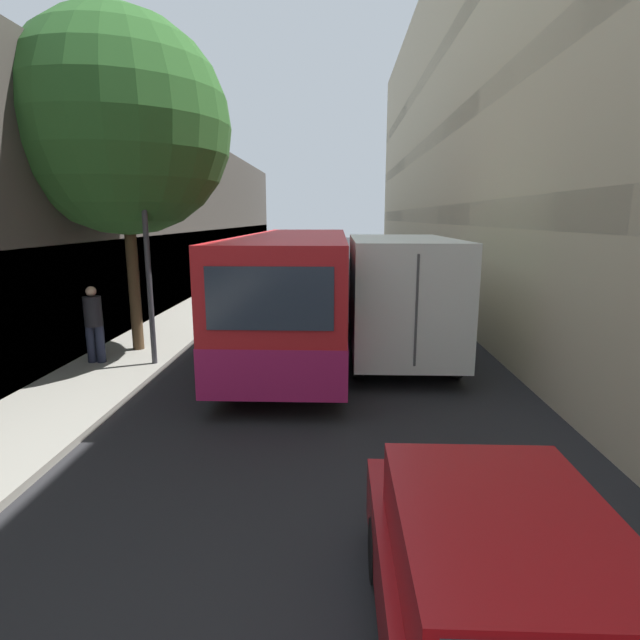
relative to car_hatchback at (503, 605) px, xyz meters
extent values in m
plane|color=#232326|center=(-1.54, 10.99, -0.72)|extent=(150.00, 150.00, 0.00)
cube|color=gray|center=(-6.37, 10.99, -0.65)|extent=(2.27, 60.00, 0.13)
cube|color=#423D38|center=(-8.70, 10.99, 2.86)|extent=(2.40, 60.00, 7.15)
cube|color=black|center=(-8.04, 10.99, 0.71)|extent=(1.08, 60.00, 2.86)
cube|color=beige|center=(3.95, 10.99, 6.42)|extent=(2.40, 60.00, 14.27)
cube|color=#333D47|center=(3.29, 10.99, 2.85)|extent=(1.08, 60.00, 0.70)
cube|color=#333D47|center=(3.29, 10.99, 5.99)|extent=(1.08, 60.00, 0.70)
cube|color=#9E0F14|center=(0.00, -0.02, -0.16)|extent=(1.75, 3.86, 0.63)
cube|color=#9E0F14|center=(0.00, 0.07, 0.43)|extent=(1.54, 2.12, 0.56)
cylinder|color=black|center=(-0.81, 1.13, -0.42)|extent=(0.16, 0.60, 0.60)
cylinder|color=black|center=(0.81, 1.13, -0.42)|extent=(0.16, 0.60, 0.60)
cube|color=red|center=(-2.32, 10.13, 1.01)|extent=(2.54, 10.77, 2.60)
cube|color=#B21E5B|center=(-2.32, 10.13, 0.16)|extent=(2.57, 10.79, 0.90)
cube|color=#2D3847|center=(-2.32, 10.13, 1.40)|extent=(2.58, 9.91, 0.83)
cube|color=#2D3847|center=(-2.32, 4.73, 1.47)|extent=(2.09, 0.04, 1.04)
cylinder|color=black|center=(-3.44, 13.46, -0.22)|extent=(0.24, 1.00, 1.00)
cylinder|color=black|center=(-1.20, 13.46, -0.22)|extent=(0.24, 1.00, 1.00)
cylinder|color=black|center=(-3.44, 6.79, -0.22)|extent=(0.24, 1.00, 1.00)
cylinder|color=black|center=(-1.20, 6.79, -0.22)|extent=(0.24, 1.00, 1.00)
cube|color=silver|center=(0.30, 12.41, 0.60)|extent=(2.27, 1.98, 1.83)
cube|color=silver|center=(0.30, 8.87, 0.98)|extent=(2.36, 5.10, 2.58)
cube|color=#4C4C4C|center=(0.30, 6.31, 0.98)|extent=(0.05, 0.02, 2.19)
cylinder|color=black|center=(-0.77, 12.41, -0.24)|extent=(0.22, 0.96, 0.96)
cylinder|color=black|center=(1.36, 12.41, -0.24)|extent=(0.22, 0.96, 0.96)
cylinder|color=black|center=(-0.77, 7.46, -0.24)|extent=(0.22, 0.96, 0.96)
cylinder|color=black|center=(1.36, 7.46, -0.24)|extent=(0.22, 0.96, 0.96)
cylinder|color=#23283D|center=(-6.98, 7.94, -0.15)|extent=(0.20, 0.20, 0.87)
cylinder|color=#23283D|center=(-6.76, 7.94, -0.15)|extent=(0.20, 0.20, 0.87)
cylinder|color=black|center=(-6.87, 7.94, 0.63)|extent=(0.40, 0.40, 0.69)
sphere|color=tan|center=(-6.87, 7.94, 1.09)|extent=(0.24, 0.24, 0.24)
cylinder|color=#38383D|center=(-5.49, 7.90, 2.73)|extent=(0.12, 0.12, 6.64)
cube|color=#38383D|center=(-5.49, 7.90, 6.17)|extent=(0.36, 0.80, 0.24)
cylinder|color=#4C3823|center=(-6.37, 9.16, 1.25)|extent=(0.28, 0.28, 3.68)
sphere|color=#285623|center=(-6.37, 9.16, 4.88)|extent=(5.13, 5.13, 5.13)
camera|label=1|loc=(-1.21, -3.16, 2.75)|focal=28.00mm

